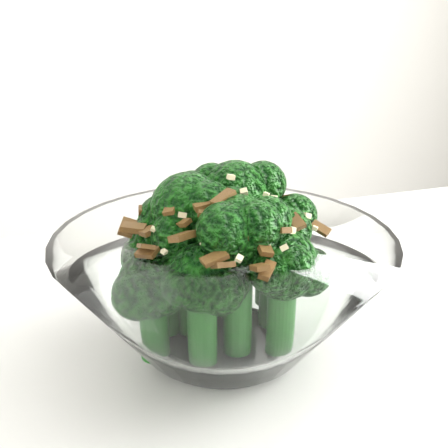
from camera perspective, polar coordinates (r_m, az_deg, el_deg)
name	(u,v)px	position (r m, az deg, el deg)	size (l,w,h in m)	color
broccoli_dish	(223,281)	(0.46, -0.06, -5.24)	(0.25, 0.25, 0.14)	white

